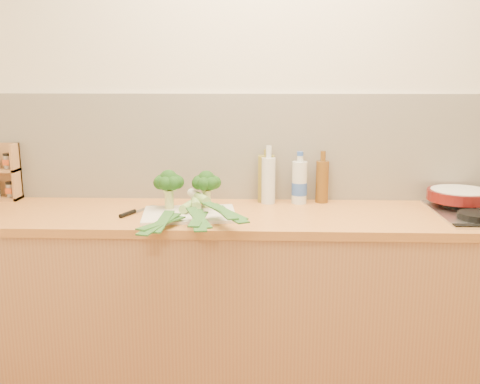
% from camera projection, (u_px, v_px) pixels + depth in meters
% --- Properties ---
extents(room_shell, '(3.50, 3.50, 3.50)m').
position_uv_depth(room_shell, '(277.00, 148.00, 2.72)').
color(room_shell, beige).
rests_on(room_shell, ground).
extents(counter, '(3.20, 0.62, 0.90)m').
position_uv_depth(counter, '(277.00, 303.00, 2.59)').
color(counter, '#B47D4B').
rests_on(counter, ground).
extents(chopping_board, '(0.45, 0.36, 0.01)m').
position_uv_depth(chopping_board, '(189.00, 214.00, 2.45)').
color(chopping_board, white).
rests_on(chopping_board, counter).
extents(broccoli_left, '(0.14, 0.14, 0.19)m').
position_uv_depth(broccoli_left, '(169.00, 182.00, 2.50)').
color(broccoli_left, '#BCCA75').
rests_on(broccoli_left, chopping_board).
extents(broccoli_right, '(0.14, 0.14, 0.18)m').
position_uv_depth(broccoli_right, '(206.00, 183.00, 2.52)').
color(broccoli_right, '#BCCA75').
rests_on(broccoli_right, chopping_board).
extents(leek_front, '(0.22, 0.71, 0.04)m').
position_uv_depth(leek_front, '(184.00, 209.00, 2.43)').
color(leek_front, white).
rests_on(leek_front, chopping_board).
extents(leek_mid, '(0.16, 0.64, 0.04)m').
position_uv_depth(leek_mid, '(197.00, 207.00, 2.38)').
color(leek_mid, white).
rests_on(leek_mid, chopping_board).
extents(leek_back, '(0.32, 0.58, 0.04)m').
position_uv_depth(leek_back, '(209.00, 203.00, 2.38)').
color(leek_back, white).
rests_on(leek_back, chopping_board).
extents(chefs_knife, '(0.13, 0.26, 0.02)m').
position_uv_depth(chefs_knife, '(132.00, 212.00, 2.47)').
color(chefs_knife, silver).
rests_on(chefs_knife, counter).
extents(skillet, '(0.43, 0.31, 0.05)m').
position_uv_depth(skillet, '(460.00, 195.00, 2.58)').
color(skillet, '#510E0D').
rests_on(skillet, gas_hob).
extents(oil_tin, '(0.08, 0.05, 0.27)m').
position_uv_depth(oil_tin, '(266.00, 178.00, 2.70)').
color(oil_tin, olive).
rests_on(oil_tin, counter).
extents(glass_bottle, '(0.07, 0.07, 0.29)m').
position_uv_depth(glass_bottle, '(268.00, 179.00, 2.67)').
color(glass_bottle, silver).
rests_on(glass_bottle, counter).
extents(amber_bottle, '(0.06, 0.06, 0.26)m').
position_uv_depth(amber_bottle, '(322.00, 181.00, 2.68)').
color(amber_bottle, brown).
rests_on(amber_bottle, counter).
extents(water_bottle, '(0.08, 0.08, 0.24)m').
position_uv_depth(water_bottle, '(299.00, 184.00, 2.67)').
color(water_bottle, silver).
rests_on(water_bottle, counter).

